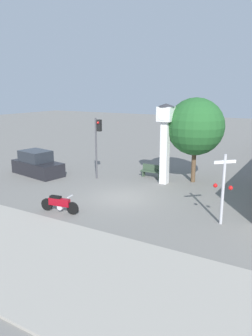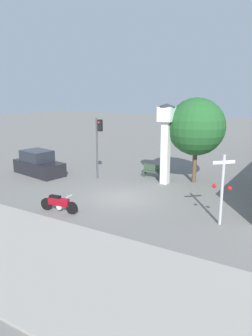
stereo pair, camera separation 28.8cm
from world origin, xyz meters
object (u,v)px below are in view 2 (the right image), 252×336
object	(u,v)px
railroad_crossing_signal	(222,187)
parked_car	(39,164)
motorcycle	(59,203)
traffic_light	(98,137)
street_tree	(196,127)
clock_tower	(166,132)
bench	(153,171)

from	to	relation	value
railroad_crossing_signal	parked_car	world-z (taller)	railroad_crossing_signal
motorcycle	traffic_light	xyz separation A→B (m)	(-2.10, 6.42, 2.49)
motorcycle	traffic_light	distance (m)	7.20
railroad_crossing_signal	street_tree	bearing A→B (deg)	119.71
clock_tower	railroad_crossing_signal	world-z (taller)	clock_tower
bench	parked_car	world-z (taller)	parked_car
motorcycle	clock_tower	size ratio (longest dim) A/B	0.41
traffic_light	railroad_crossing_signal	xyz separation A→B (m)	(9.69, -3.65, -1.11)
street_tree	parked_car	distance (m)	11.81
parked_car	street_tree	bearing A→B (deg)	30.07
clock_tower	street_tree	size ratio (longest dim) A/B	0.93
motorcycle	street_tree	xyz separation A→B (m)	(3.99, 9.07, 3.33)
bench	parked_car	xyz separation A→B (m)	(-7.72, -3.63, 0.26)
railroad_crossing_signal	street_tree	size ratio (longest dim) A/B	0.59
railroad_crossing_signal	traffic_light	bearing A→B (deg)	159.33
clock_tower	traffic_light	distance (m)	4.74
clock_tower	parked_car	bearing A→B (deg)	-163.74
street_tree	railroad_crossing_signal	bearing A→B (deg)	-60.29
railroad_crossing_signal	street_tree	world-z (taller)	street_tree
street_tree	clock_tower	bearing A→B (deg)	-138.88
traffic_light	railroad_crossing_signal	distance (m)	10.41
clock_tower	street_tree	world-z (taller)	street_tree
street_tree	traffic_light	bearing A→B (deg)	-156.50
traffic_light	parked_car	world-z (taller)	traffic_light
motorcycle	street_tree	bearing A→B (deg)	57.31
motorcycle	parked_car	bearing A→B (deg)	134.03
traffic_light	bench	size ratio (longest dim) A/B	2.69
street_tree	bench	xyz separation A→B (m)	(-2.95, -0.39, -3.31)
motorcycle	street_tree	world-z (taller)	street_tree
traffic_light	bench	distance (m)	4.58
clock_tower	parked_car	size ratio (longest dim) A/B	1.20
railroad_crossing_signal	parked_car	distance (m)	14.50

